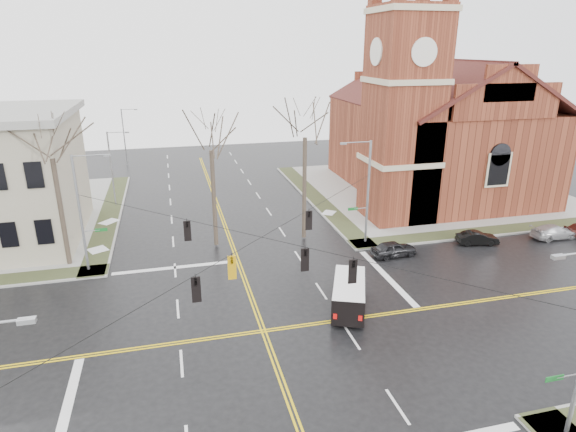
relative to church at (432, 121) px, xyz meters
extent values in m
plane|color=black|center=(-24.76, -24.78, -8.43)|extent=(120.00, 120.00, 0.00)
cube|color=gray|center=(0.24, 0.22, -8.36)|extent=(30.00, 30.00, 0.15)
cube|color=#353D21|center=(-13.56, 0.22, -8.28)|extent=(2.00, 30.00, 0.02)
cube|color=#353D21|center=(0.24, -13.58, -8.28)|extent=(30.00, 2.00, 0.02)
cube|color=#353D21|center=(-35.96, 0.22, -8.28)|extent=(2.00, 30.00, 0.02)
cube|color=gold|center=(-24.88, -24.78, -8.43)|extent=(0.12, 100.00, 0.01)
cube|color=gold|center=(-24.64, -24.78, -8.43)|extent=(0.12, 100.00, 0.01)
cube|color=gold|center=(-24.76, -24.90, -8.43)|extent=(100.00, 0.12, 0.01)
cube|color=gold|center=(-24.76, -24.66, -8.43)|extent=(100.00, 0.12, 0.01)
cube|color=silver|center=(-29.76, -14.28, -8.43)|extent=(9.50, 0.50, 0.01)
cube|color=silver|center=(-35.26, -29.78, -8.43)|extent=(0.50, 9.50, 0.01)
cube|color=silver|center=(-14.26, -19.78, -8.43)|extent=(0.50, 9.50, 0.01)
cube|color=#5E2718|center=(-7.76, -7.78, 1.57)|extent=(6.00, 6.00, 20.00)
cube|color=beige|center=(-7.76, -7.78, 11.07)|extent=(6.30, 6.30, 0.50)
cylinder|color=silver|center=(-7.76, -10.83, 7.57)|extent=(2.40, 0.15, 2.40)
cylinder|color=silver|center=(-10.81, -7.78, 7.57)|extent=(0.15, 2.40, 2.40)
cube|color=#5E2718|center=(1.24, 1.22, -3.43)|extent=(18.00, 24.00, 10.00)
cube|color=#5E2718|center=(-7.96, -4.78, -6.23)|extent=(2.00, 5.00, 4.40)
cylinder|color=gray|center=(-13.26, -13.28, -3.78)|extent=(0.20, 0.20, 9.00)
cylinder|color=gray|center=(-13.86, -13.28, -5.13)|extent=(1.20, 0.06, 0.06)
cube|color=#105F1F|center=(-14.56, -13.28, -5.13)|extent=(0.90, 0.04, 0.25)
cylinder|color=gray|center=(-14.46, -13.28, 0.62)|extent=(2.40, 0.08, 0.08)
cube|color=gray|center=(-15.66, -13.28, 0.57)|extent=(0.50, 0.22, 0.15)
cylinder|color=gray|center=(-36.26, -13.28, -3.78)|extent=(0.20, 0.20, 9.00)
cylinder|color=gray|center=(-35.66, -13.28, -5.13)|extent=(1.20, 0.06, 0.06)
cube|color=#105F1F|center=(-34.96, -13.28, -5.13)|extent=(0.90, 0.04, 0.25)
cylinder|color=gray|center=(-35.06, -13.28, 0.62)|extent=(2.40, 0.08, 0.08)
cube|color=gray|center=(-33.86, -13.28, 0.57)|extent=(0.50, 0.22, 0.15)
cylinder|color=gray|center=(-13.86, -36.28, -5.13)|extent=(1.20, 0.06, 0.06)
cube|color=#105F1F|center=(-14.56, -36.28, -5.13)|extent=(0.90, 0.04, 0.25)
cube|color=gray|center=(-15.66, -36.28, 0.57)|extent=(0.50, 0.22, 0.15)
cube|color=gray|center=(-33.86, -36.28, 0.57)|extent=(0.50, 0.22, 0.15)
cylinder|color=black|center=(-24.76, -24.78, -2.23)|extent=(23.02, 23.02, 0.03)
cylinder|color=black|center=(-24.76, -24.78, -2.23)|extent=(23.02, 23.02, 0.03)
imported|color=black|center=(-28.76, -28.78, -2.98)|extent=(0.21, 0.26, 1.30)
imported|color=black|center=(-20.76, -20.78, -2.98)|extent=(0.21, 0.26, 1.30)
imported|color=#C9920B|center=(-26.76, -26.78, -2.98)|extent=(0.21, 0.26, 1.30)
imported|color=black|center=(-28.76, -20.78, -2.98)|extent=(0.21, 0.26, 1.30)
imported|color=black|center=(-20.76, -28.78, -2.98)|extent=(0.21, 0.26, 1.30)
imported|color=black|center=(-22.76, -26.78, -2.98)|extent=(0.21, 0.26, 1.30)
cylinder|color=gray|center=(-35.56, 3.22, -4.33)|extent=(0.16, 0.16, 8.00)
cylinder|color=gray|center=(-34.56, 3.22, -0.43)|extent=(2.00, 0.07, 0.07)
cube|color=gray|center=(-33.56, 3.22, -0.48)|extent=(0.45, 0.20, 0.13)
cylinder|color=gray|center=(-35.56, 23.22, -4.33)|extent=(0.16, 0.16, 8.00)
cylinder|color=gray|center=(-34.56, 23.22, -0.43)|extent=(2.00, 0.07, 0.07)
cube|color=gray|center=(-33.56, 23.22, -0.48)|extent=(0.45, 0.20, 0.13)
cube|color=white|center=(-18.80, -23.63, -7.27)|extent=(3.80, 5.51, 1.65)
cube|color=white|center=(-17.99, -21.65, -7.51)|extent=(2.17, 1.57, 1.16)
cube|color=black|center=(-17.86, -21.34, -6.98)|extent=(1.70, 0.79, 0.78)
cube|color=black|center=(-18.73, -23.45, -6.74)|extent=(3.19, 3.99, 0.53)
cube|color=#B70C0A|center=(-20.50, -25.76, -7.46)|extent=(0.24, 0.15, 0.33)
cube|color=#B70C0A|center=(-19.11, -26.33, -7.46)|extent=(0.24, 0.15, 0.33)
cube|color=black|center=(-18.80, -23.63, -8.11)|extent=(3.87, 5.57, 0.10)
cylinder|color=black|center=(-18.98, -21.72, -8.08)|extent=(0.50, 0.74, 0.70)
cylinder|color=black|center=(-17.33, -22.40, -8.08)|extent=(0.50, 0.74, 0.70)
cylinder|color=black|center=(-20.28, -24.85, -8.08)|extent=(0.50, 0.74, 0.70)
cylinder|color=black|center=(-18.63, -25.53, -8.08)|extent=(0.50, 0.74, 0.70)
imported|color=black|center=(-12.10, -16.47, -7.78)|extent=(3.94, 1.84, 1.30)
imported|color=black|center=(-3.84, -15.93, -7.85)|extent=(3.75, 1.93, 1.18)
imported|color=#ABABAE|center=(3.76, -16.36, -7.81)|extent=(4.36, 1.85, 1.26)
cylinder|color=#3B3225|center=(-37.87, -11.76, -4.03)|extent=(0.36, 0.36, 8.50)
cylinder|color=#3B3225|center=(-26.12, -10.74, -4.14)|extent=(0.36, 0.36, 8.29)
cylinder|color=#3B3225|center=(-18.24, -10.91, -3.77)|extent=(0.36, 0.36, 9.03)
camera|label=1|loc=(-29.51, -49.77, 8.01)|focal=30.00mm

